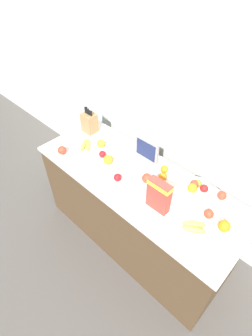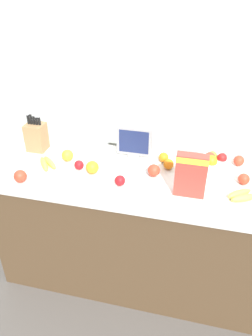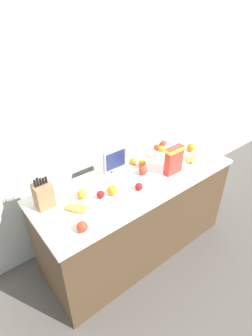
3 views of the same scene
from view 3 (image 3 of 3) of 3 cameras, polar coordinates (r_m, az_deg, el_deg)
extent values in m
plane|color=#514C47|center=(3.00, 2.06, -16.56)|extent=(14.00, 14.00, 0.00)
cube|color=silver|center=(2.61, -5.78, 10.66)|extent=(9.00, 0.06, 2.60)
cube|color=#4C3823|center=(2.69, 2.25, -10.48)|extent=(1.91, 0.70, 0.87)
cube|color=beige|center=(2.40, 2.48, -2.60)|extent=(1.94, 0.73, 0.03)
cube|color=#937047|center=(2.13, -17.51, -5.70)|extent=(0.13, 0.12, 0.20)
cylinder|color=black|center=(2.04, -19.22, -3.19)|extent=(0.02, 0.02, 0.06)
cube|color=silver|center=(2.01, -19.47, -2.07)|extent=(0.01, 0.00, 0.03)
cylinder|color=black|center=(2.04, -18.69, -2.87)|extent=(0.02, 0.02, 0.07)
cube|color=silver|center=(2.01, -18.97, -1.59)|extent=(0.01, 0.00, 0.04)
cylinder|color=black|center=(2.05, -18.11, -2.80)|extent=(0.02, 0.02, 0.06)
cube|color=silver|center=(2.03, -18.32, -1.79)|extent=(0.01, 0.00, 0.03)
cylinder|color=black|center=(2.06, -17.55, -2.68)|extent=(0.02, 0.02, 0.05)
cube|color=silver|center=(2.03, -17.76, -1.64)|extent=(0.01, 0.00, 0.04)
cylinder|color=black|center=(2.06, -17.02, -2.44)|extent=(0.02, 0.02, 0.06)
cube|color=silver|center=(2.04, -17.24, -1.29)|extent=(0.01, 0.00, 0.04)
cube|color=gray|center=(2.48, -2.37, -0.46)|extent=(0.09, 0.03, 0.03)
cube|color=gray|center=(2.42, -2.43, 1.86)|extent=(0.25, 0.02, 0.20)
cube|color=#19234C|center=(2.41, -2.24, 1.73)|extent=(0.21, 0.00, 0.17)
cube|color=red|center=(2.44, 10.37, 1.71)|extent=(0.18, 0.07, 0.27)
cube|color=yellow|center=(2.38, 10.63, 3.99)|extent=(0.18, 0.07, 0.04)
cylinder|color=silver|center=(2.76, 7.03, 3.58)|extent=(0.23, 0.23, 0.08)
sphere|color=red|center=(2.77, 7.80, 4.92)|extent=(0.07, 0.07, 0.07)
sphere|color=#6B9E33|center=(2.74, 6.68, 4.65)|extent=(0.06, 0.06, 0.06)
sphere|color=red|center=(2.71, 6.85, 4.37)|extent=(0.07, 0.07, 0.07)
sphere|color=orange|center=(2.69, 7.73, 4.06)|extent=(0.08, 0.08, 0.08)
ellipsoid|color=yellow|center=(2.09, -10.53, -8.17)|extent=(0.16, 0.16, 0.04)
ellipsoid|color=yellow|center=(2.07, -10.93, -8.90)|extent=(0.14, 0.18, 0.04)
ellipsoid|color=yellow|center=(2.72, 13.57, 2.05)|extent=(0.16, 0.14, 0.04)
ellipsoid|color=yellow|center=(2.72, 14.51, 1.89)|extent=(0.17, 0.12, 0.04)
sphere|color=#A31419|center=(2.16, -5.58, -5.74)|extent=(0.06, 0.06, 0.06)
sphere|color=red|center=(2.43, 3.75, -0.55)|extent=(0.08, 0.08, 0.08)
sphere|color=red|center=(2.93, 8.23, 5.28)|extent=(0.07, 0.07, 0.07)
sphere|color=red|center=(2.81, 11.78, 3.67)|extent=(0.07, 0.07, 0.07)
sphere|color=red|center=(1.90, -9.51, -12.48)|extent=(0.08, 0.08, 0.08)
sphere|color=#A31419|center=(2.24, 2.82, -4.06)|extent=(0.07, 0.07, 0.07)
sphere|color=orange|center=(2.57, 1.50, 1.46)|extent=(0.07, 0.07, 0.07)
sphere|color=orange|center=(2.17, -9.53, -5.58)|extent=(0.08, 0.08, 0.08)
sphere|color=orange|center=(2.18, -2.98, -4.80)|extent=(0.09, 0.09, 0.09)
sphere|color=orange|center=(2.89, 13.91, 4.40)|extent=(0.09, 0.09, 0.09)
sphere|color=orange|center=(2.55, 3.50, 1.04)|extent=(0.07, 0.07, 0.07)
camera|label=1|loc=(2.34, 52.26, 27.23)|focal=28.00mm
camera|label=2|loc=(1.67, 62.32, 8.93)|focal=35.00mm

